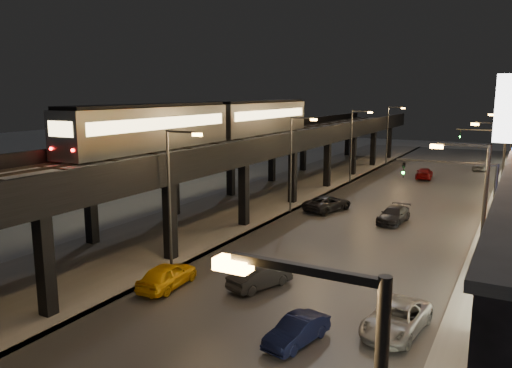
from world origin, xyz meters
The scene contains 25 objects.
road_surface centered at (7.50, 35.00, 0.03)m, with size 17.00×120.00×0.06m, color #46474D.
sidewalk_right centered at (17.50, 35.00, 0.07)m, with size 4.00×120.00×0.14m, color #9FA1A8.
under_viaduct_pavement centered at (-6.00, 35.00, 0.03)m, with size 11.00×120.00×0.06m, color #9FA1A8.
elevated_viaduct centered at (-6.00, 31.84, 5.62)m, with size 9.00×100.00×6.30m.
viaduct_trackbed centered at (-6.01, 31.97, 6.39)m, with size 8.40×100.00×0.32m.
viaduct_parapet_streetside centered at (-1.65, 32.00, 6.85)m, with size 0.30×100.00×1.10m, color black.
viaduct_parapet_far centered at (-10.35, 32.00, 6.85)m, with size 0.30×100.00×1.10m, color black.
streetlight_left_1 centered at (-0.43, 13.00, 5.24)m, with size 2.57×0.28×9.00m.
streetlight_right_1 centered at (16.73, 13.00, 5.24)m, with size 2.56×0.28×9.00m.
streetlight_left_2 centered at (-0.43, 31.00, 5.24)m, with size 2.57×0.28×9.00m.
streetlight_right_2 centered at (16.73, 31.00, 5.24)m, with size 2.56×0.28×9.00m.
streetlight_left_3 centered at (-0.43, 49.00, 5.24)m, with size 2.57×0.28×9.00m.
streetlight_right_3 centered at (16.73, 49.00, 5.24)m, with size 2.56×0.28×9.00m.
streetlight_left_4 centered at (-0.43, 67.00, 5.24)m, with size 2.57×0.28×9.00m.
traffic_light_rig_a centered at (15.84, 22.00, 4.50)m, with size 6.10×0.34×7.00m.
traffic_light_rig_b centered at (15.84, 52.00, 4.50)m, with size 6.10×0.34×7.00m.
subway_train centered at (-8.50, 30.23, 8.44)m, with size 3.06×37.13×3.66m.
car_taxi centered at (0.80, 10.71, 0.74)m, with size 1.74×4.32×1.47m, color yellow.
car_near_white centered at (5.53, 13.25, 0.67)m, with size 1.42×4.07×1.34m, color black.
car_mid_silver centered at (2.24, 33.15, 0.74)m, with size 2.44×5.30×1.47m, color black.
car_mid_dark centered at (7.03, 56.03, 0.69)m, with size 1.94×4.78×1.39m, color #6C0709.
car_onc_silver centered at (10.05, 8.31, 0.61)m, with size 1.29×3.69×1.22m, color #0D1337.
car_onc_dark centered at (13.73, 11.52, 0.67)m, with size 2.23×4.84×1.35m, color #9B9FA9.
car_onc_white centered at (8.82, 31.73, 0.68)m, with size 1.91×4.70×1.36m, color black.
car_onc_red centered at (13.06, 67.40, 0.76)m, with size 1.80×4.47×1.52m, color slate.
Camera 1 is at (18.38, -10.89, 11.24)m, focal length 35.00 mm.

